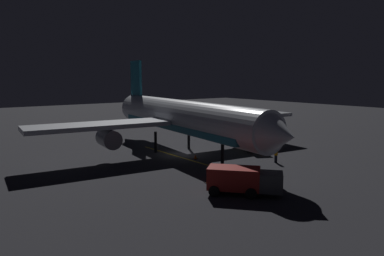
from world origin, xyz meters
The scene contains 8 objects.
ground_plane centered at (0.00, 0.00, -0.10)m, with size 180.00×180.00×0.20m, color #2E2E33.
apron_guide_stripe centered at (1.26, 4.00, 0.00)m, with size 0.24×21.88×0.01m, color gold.
airliner centered at (-0.07, -0.60, 4.50)m, with size 36.34×38.46×12.03m.
baggage_truck centered at (5.47, 15.83, 1.17)m, with size 5.44×5.88×2.23m.
catering_truck centered at (-8.92, 3.23, 1.19)m, with size 4.44×5.90×2.29m.
ground_crew_worker centered at (-5.60, 10.15, 0.89)m, with size 0.40×0.40×1.74m.
traffic_cone_near_left centered at (0.40, 3.17, 0.25)m, with size 0.50×0.50×0.55m.
traffic_cone_near_right centered at (5.58, 11.66, 0.25)m, with size 0.50×0.50×0.55m.
Camera 1 is at (26.26, 36.36, 9.51)m, focal length 34.31 mm.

